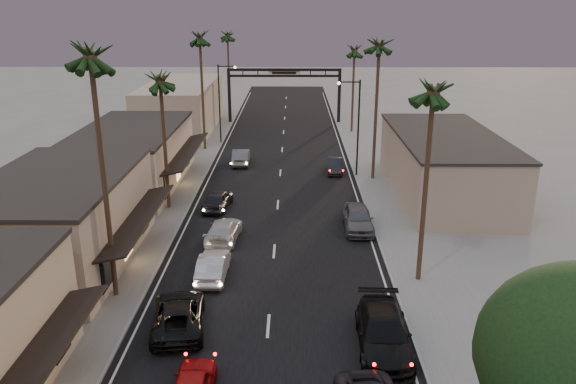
{
  "coord_description": "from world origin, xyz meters",
  "views": [
    {
      "loc": [
        1.23,
        -5.68,
        15.48
      ],
      "look_at": [
        0.86,
        32.82,
        2.5
      ],
      "focal_mm": 35.0,
      "sensor_mm": 36.0,
      "label": 1
    }
  ],
  "objects_px": {
    "palm_ra": "(434,85)",
    "palm_rc": "(355,47)",
    "arch": "(284,82)",
    "palm_ld": "(200,34)",
    "palm_lc": "(160,75)",
    "palm_far": "(227,33)",
    "streetlight_left": "(222,97)",
    "palm_rb": "(380,41)",
    "curbside_black": "(383,333)",
    "palm_lb": "(89,49)",
    "oncoming_pickup": "(178,314)",
    "streetlight_right": "(355,120)",
    "oncoming_silver": "(213,266)"
  },
  "relations": [
    {
      "from": "oncoming_silver",
      "to": "palm_ra",
      "type": "bearing_deg",
      "value": 178.79
    },
    {
      "from": "curbside_black",
      "to": "palm_ld",
      "type": "bearing_deg",
      "value": 112.65
    },
    {
      "from": "arch",
      "to": "streetlight_right",
      "type": "xyz_separation_m",
      "value": [
        6.92,
        -25.0,
        -0.2
      ]
    },
    {
      "from": "arch",
      "to": "curbside_black",
      "type": "xyz_separation_m",
      "value": [
        5.49,
        -52.91,
        -4.67
      ]
    },
    {
      "from": "streetlight_right",
      "to": "palm_lb",
      "type": "distance_m",
      "value": 28.89
    },
    {
      "from": "arch",
      "to": "palm_rc",
      "type": "height_order",
      "value": "palm_rc"
    },
    {
      "from": "oncoming_pickup",
      "to": "streetlight_right",
      "type": "bearing_deg",
      "value": -121.12
    },
    {
      "from": "palm_lb",
      "to": "palm_rc",
      "type": "xyz_separation_m",
      "value": [
        17.2,
        42.0,
        -2.92
      ]
    },
    {
      "from": "arch",
      "to": "streetlight_left",
      "type": "height_order",
      "value": "streetlight_left"
    },
    {
      "from": "palm_rc",
      "to": "curbside_black",
      "type": "bearing_deg",
      "value": -93.8
    },
    {
      "from": "palm_ra",
      "to": "streetlight_right",
      "type": "bearing_deg",
      "value": 94.57
    },
    {
      "from": "palm_ld",
      "to": "arch",
      "type": "bearing_deg",
      "value": 60.17
    },
    {
      "from": "palm_lc",
      "to": "palm_far",
      "type": "bearing_deg",
      "value": 89.59
    },
    {
      "from": "palm_lb",
      "to": "curbside_black",
      "type": "bearing_deg",
      "value": -19.22
    },
    {
      "from": "streetlight_left",
      "to": "palm_far",
      "type": "height_order",
      "value": "palm_far"
    },
    {
      "from": "palm_ld",
      "to": "palm_lc",
      "type": "bearing_deg",
      "value": -90.0
    },
    {
      "from": "palm_lb",
      "to": "palm_lc",
      "type": "relative_size",
      "value": 1.25
    },
    {
      "from": "streetlight_right",
      "to": "palm_lb",
      "type": "bearing_deg",
      "value": -124.01
    },
    {
      "from": "palm_lb",
      "to": "oncoming_pickup",
      "type": "relative_size",
      "value": 2.82
    },
    {
      "from": "streetlight_right",
      "to": "palm_ld",
      "type": "relative_size",
      "value": 0.63
    },
    {
      "from": "streetlight_left",
      "to": "palm_rb",
      "type": "distance_m",
      "value": 22.07
    },
    {
      "from": "streetlight_right",
      "to": "palm_far",
      "type": "bearing_deg",
      "value": 114.76
    },
    {
      "from": "palm_ra",
      "to": "palm_rc",
      "type": "height_order",
      "value": "palm_ra"
    },
    {
      "from": "palm_rb",
      "to": "palm_ld",
      "type": "bearing_deg",
      "value": 147.4
    },
    {
      "from": "arch",
      "to": "palm_ra",
      "type": "height_order",
      "value": "palm_ra"
    },
    {
      "from": "oncoming_pickup",
      "to": "curbside_black",
      "type": "distance_m",
      "value": 10.11
    },
    {
      "from": "streetlight_left",
      "to": "palm_ra",
      "type": "relative_size",
      "value": 0.68
    },
    {
      "from": "streetlight_right",
      "to": "palm_rc",
      "type": "height_order",
      "value": "palm_rc"
    },
    {
      "from": "streetlight_left",
      "to": "streetlight_right",
      "type": "bearing_deg",
      "value": -43.21
    },
    {
      "from": "arch",
      "to": "palm_far",
      "type": "relative_size",
      "value": 1.15
    },
    {
      "from": "curbside_black",
      "to": "streetlight_left",
      "type": "bearing_deg",
      "value": 109.13
    },
    {
      "from": "streetlight_left",
      "to": "palm_far",
      "type": "bearing_deg",
      "value": 93.95
    },
    {
      "from": "arch",
      "to": "palm_ld",
      "type": "distance_m",
      "value": 18.61
    },
    {
      "from": "palm_ra",
      "to": "palm_rb",
      "type": "xyz_separation_m",
      "value": [
        0.0,
        20.0,
        0.97
      ]
    },
    {
      "from": "palm_ld",
      "to": "oncoming_pickup",
      "type": "relative_size",
      "value": 2.64
    },
    {
      "from": "streetlight_right",
      "to": "streetlight_left",
      "type": "relative_size",
      "value": 1.0
    },
    {
      "from": "palm_ra",
      "to": "oncoming_pickup",
      "type": "height_order",
      "value": "palm_ra"
    },
    {
      "from": "arch",
      "to": "palm_ld",
      "type": "height_order",
      "value": "palm_ld"
    },
    {
      "from": "streetlight_left",
      "to": "palm_rc",
      "type": "distance_m",
      "value": 17.42
    },
    {
      "from": "palm_rb",
      "to": "curbside_black",
      "type": "distance_m",
      "value": 29.45
    },
    {
      "from": "arch",
      "to": "curbside_black",
      "type": "height_order",
      "value": "arch"
    },
    {
      "from": "palm_far",
      "to": "palm_ld",
      "type": "bearing_deg",
      "value": -90.75
    },
    {
      "from": "palm_lb",
      "to": "oncoming_pickup",
      "type": "distance_m",
      "value": 13.67
    },
    {
      "from": "oncoming_pickup",
      "to": "arch",
      "type": "bearing_deg",
      "value": -102.6
    },
    {
      "from": "palm_lc",
      "to": "palm_ld",
      "type": "height_order",
      "value": "palm_ld"
    },
    {
      "from": "streetlight_right",
      "to": "palm_lb",
      "type": "relative_size",
      "value": 0.59
    },
    {
      "from": "streetlight_left",
      "to": "palm_ld",
      "type": "height_order",
      "value": "palm_ld"
    },
    {
      "from": "palm_rc",
      "to": "curbside_black",
      "type": "height_order",
      "value": "palm_rc"
    },
    {
      "from": "palm_lc",
      "to": "streetlight_right",
      "type": "bearing_deg",
      "value": 30.11
    },
    {
      "from": "streetlight_right",
      "to": "curbside_black",
      "type": "distance_m",
      "value": 28.3
    }
  ]
}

